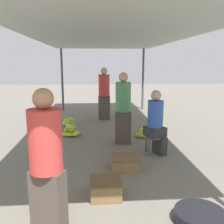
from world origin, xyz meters
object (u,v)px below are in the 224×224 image
Objects in this scene: banana_pile_left_1 at (71,131)px; vendor_foreground at (47,163)px; stool at (155,139)px; banana_pile_right_0 at (143,133)px; crate_near at (106,188)px; shopper_walking_mid at (123,107)px; vendor_seated at (156,122)px; basin_black at (200,217)px; shopper_walking_far at (104,93)px; banana_pile_right_1 at (154,128)px; crate_mid at (124,162)px; banana_pile_left_0 at (69,122)px.

vendor_foreground is at bearing -88.34° from banana_pile_left_1.
stool is 0.67× the size of banana_pile_right_0.
vendor_foreground is 1.16m from crate_near.
banana_pile_right_0 is 1.02m from shopper_walking_mid.
vendor_seated is 1.97m from crate_near.
shopper_walking_far is (-0.84, 5.39, 0.78)m from basin_black.
banana_pile_right_0 is 0.64m from banana_pile_right_1.
shopper_walking_mid is 0.96× the size of shopper_walking_far.
shopper_walking_far reaches higher than crate_mid.
shopper_walking_mid is (-0.55, 0.68, 0.52)m from stool.
vendor_foreground is at bearing -130.67° from crate_near.
shopper_walking_mid is (1.36, -1.70, 0.71)m from banana_pile_left_0.
banana_pile_left_0 is 1.02× the size of crate_mid.
banana_pile_left_0 is at bearing 162.28° from banana_pile_right_1.
banana_pile_left_1 is at bearing -116.75° from shopper_walking_far.
shopper_walking_mid reaches higher than banana_pile_left_0.
banana_pile_left_1 is 0.83× the size of banana_pile_right_0.
banana_pile_left_1 is 2.32m from crate_mid.
stool is at bearing 56.58° from crate_near.
banana_pile_left_1 reaches higher than banana_pile_right_1.
crate_mid is (0.36, 0.89, -0.01)m from crate_near.
vendor_foreground is 2.88m from stool.
banana_pile_left_1 is at bearing 115.87° from basin_black.
banana_pile_left_0 is (-1.92, 2.38, -0.54)m from vendor_seated.
banana_pile_right_0 is at bearing 40.90° from shopper_walking_mid.
basin_black is 4.98m from banana_pile_left_0.
shopper_walking_far is (-0.85, 2.02, 0.76)m from banana_pile_right_0.
basin_black is at bearing 2.43° from vendor_foreground.
crate_near is (0.87, -3.96, 0.02)m from banana_pile_left_0.
vendor_seated reaches higher than stool.
crate_mid is at bearing -95.71° from shopper_walking_mid.
banana_pile_left_0 is at bearing -143.20° from shopper_walking_far.
banana_pile_left_0 is 0.75× the size of banana_pile_right_1.
shopper_walking_mid is at bearing 77.71° from crate_near.
banana_pile_left_1 is at bearing 142.15° from stool.
stool is 0.79× the size of banana_pile_left_0.
shopper_walking_far is at bearing 112.84° from banana_pile_right_0.
banana_pile_left_0 is at bearing 111.73° from crate_mid.
basin_black is at bearing -66.61° from crate_mid.
crate_near is (-1.03, -2.72, 0.03)m from banana_pile_right_0.
banana_pile_right_0 is 1.28× the size of crate_near.
crate_mid is at bearing -114.85° from banana_pile_right_1.
crate_mid is (-0.67, 1.54, 0.04)m from basin_black.
vendor_seated is 0.91m from shopper_walking_mid.
crate_near is (-1.02, 0.65, 0.05)m from basin_black.
shopper_walking_far is at bearing 81.70° from vendor_foreground.
banana_pile_right_0 is at bearing -33.05° from banana_pile_left_0.
banana_pile_left_1 is 3.04m from crate_near.
basin_black is at bearing -67.71° from banana_pile_left_0.
crate_near is at bearing -110.71° from banana_pile_right_0.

